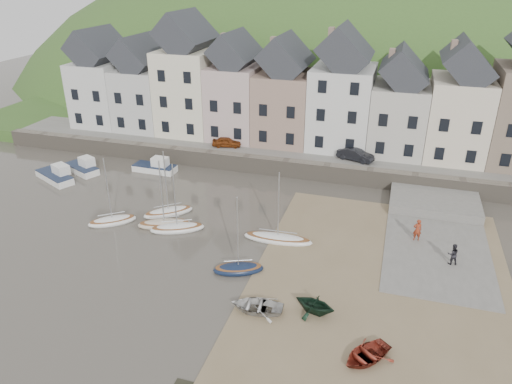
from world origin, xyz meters
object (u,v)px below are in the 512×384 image
(sailboat_0, at_px, (168,212))
(person_red, at_px, (417,230))
(rowboat_green, at_px, (315,304))
(rowboat_red, at_px, (366,355))
(person_dark, at_px, (453,254))
(rowboat_white, at_px, (257,306))
(car_right, at_px, (356,155))
(car_left, at_px, (227,142))

(sailboat_0, xyz_separation_m, person_red, (21.45, 1.66, 0.80))
(sailboat_0, bearing_deg, rowboat_green, -32.39)
(rowboat_red, relative_size, person_dark, 1.90)
(rowboat_white, distance_m, car_right, 25.10)
(person_dark, bearing_deg, car_left, -47.33)
(sailboat_0, bearing_deg, rowboat_white, -42.29)
(car_right, bearing_deg, person_dark, -132.27)
(person_red, bearing_deg, person_dark, 118.52)
(sailboat_0, height_order, rowboat_red, sailboat_0)
(person_red, height_order, person_dark, person_red)
(rowboat_white, xyz_separation_m, car_left, (-11.12, 24.80, 1.74))
(car_left, bearing_deg, rowboat_red, -158.06)
(rowboat_white, height_order, person_red, person_red)
(sailboat_0, distance_m, car_left, 14.42)
(rowboat_red, xyz_separation_m, person_dark, (5.23, 11.64, 0.57))
(person_red, xyz_separation_m, car_left, (-21.02, 12.62, 1.10))
(rowboat_white, height_order, car_left, car_left)
(person_red, bearing_deg, rowboat_white, 37.53)
(rowboat_red, height_order, person_red, person_red)
(car_right, bearing_deg, person_red, -135.40)
(rowboat_green, distance_m, car_right, 23.97)
(rowboat_green, bearing_deg, car_left, -134.87)
(sailboat_0, height_order, rowboat_white, sailboat_0)
(rowboat_green, height_order, car_left, car_left)
(sailboat_0, relative_size, person_dark, 3.74)
(sailboat_0, relative_size, rowboat_white, 1.84)
(rowboat_white, xyz_separation_m, rowboat_green, (3.64, 0.87, 0.34))
(rowboat_white, bearing_deg, car_left, -161.37)
(person_dark, bearing_deg, car_right, -73.87)
(rowboat_white, bearing_deg, rowboat_red, 66.78)
(person_red, relative_size, car_right, 0.48)
(rowboat_red, height_order, person_dark, person_dark)
(rowboat_white, relative_size, rowboat_red, 1.07)
(rowboat_red, relative_size, car_left, 0.98)
(car_right, bearing_deg, sailboat_0, 151.14)
(person_red, distance_m, car_left, 24.54)
(car_left, relative_size, car_right, 0.84)
(car_left, bearing_deg, sailboat_0, 166.12)
(rowboat_green, relative_size, person_dark, 1.57)
(sailboat_0, bearing_deg, rowboat_red, -34.33)
(rowboat_green, distance_m, rowboat_red, 4.79)
(person_red, xyz_separation_m, car_right, (-6.45, 12.62, 1.18))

